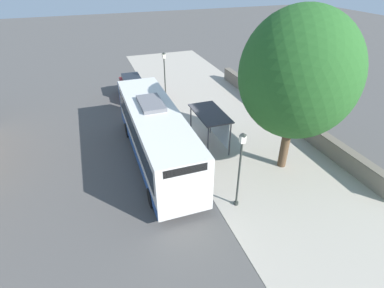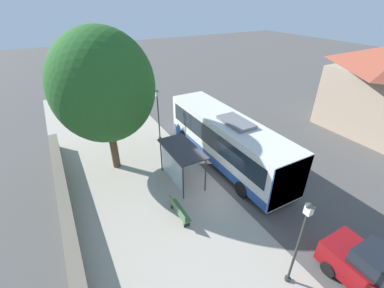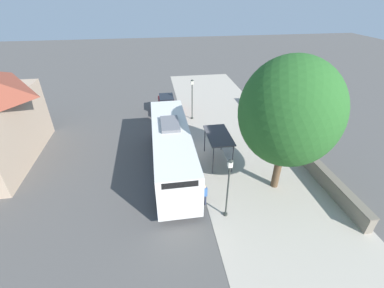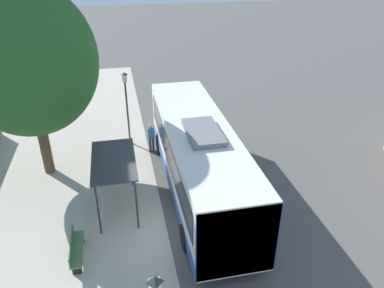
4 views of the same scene
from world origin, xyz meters
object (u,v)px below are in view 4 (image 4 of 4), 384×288
object	(u,v)px
bus	(198,156)
bus_shelter	(110,168)
bench	(75,248)
shade_tree	(27,61)
pedestrian	(151,136)
street_lamp_near	(127,103)

from	to	relation	value
bus	bus_shelter	size ratio (longest dim) A/B	3.28
bus	bench	world-z (taller)	bus
shade_tree	bus_shelter	bearing A→B (deg)	-49.35
bus_shelter	shade_tree	bearing A→B (deg)	130.65
pedestrian	shade_tree	distance (m)	7.10
bus_shelter	pedestrian	xyz separation A→B (m)	(2.14, 4.63, -1.09)
street_lamp_near	shade_tree	distance (m)	5.60
bus_shelter	shade_tree	xyz separation A→B (m)	(-3.08, 3.59, 3.60)
bus	bus_shelter	bearing A→B (deg)	-173.08
bus	street_lamp_near	world-z (taller)	street_lamp_near
bench	shade_tree	size ratio (longest dim) A/B	0.21
pedestrian	bus_shelter	bearing A→B (deg)	-114.77
bus	pedestrian	xyz separation A→B (m)	(-1.64, 4.18, -0.91)
bus	bench	bearing A→B (deg)	-148.68
bus	pedestrian	size ratio (longest dim) A/B	7.02
pedestrian	shade_tree	world-z (taller)	shade_tree
pedestrian	bench	size ratio (longest dim) A/B	0.84
bus	bus_shelter	distance (m)	3.81
pedestrian	bench	world-z (taller)	pedestrian
bus_shelter	bench	xyz separation A→B (m)	(-1.43, -2.71, -1.53)
bus	street_lamp_near	bearing A→B (deg)	117.54
pedestrian	street_lamp_near	bearing A→B (deg)	135.28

